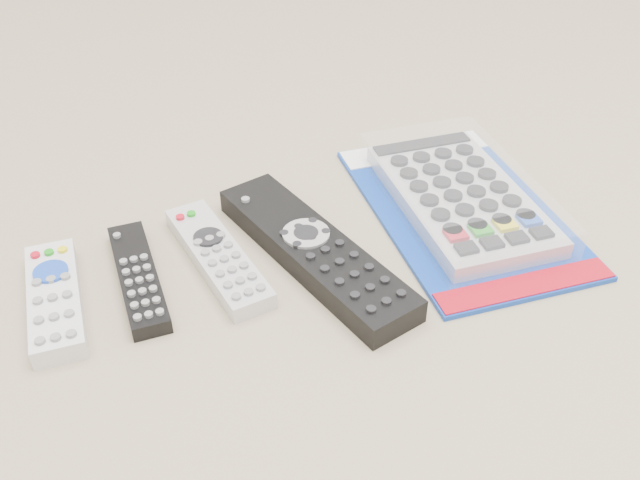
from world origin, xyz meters
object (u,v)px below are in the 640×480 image
remote_large_black (315,251)px  jumbo_remote_packaged (461,196)px  remote_small_grey (55,299)px  remote_slim_black (138,277)px  remote_silver_dvd (218,256)px

remote_large_black → jumbo_remote_packaged: bearing=-6.5°
remote_small_grey → remote_slim_black: remote_small_grey is taller
remote_silver_dvd → remote_large_black: remote_large_black is taller
remote_slim_black → jumbo_remote_packaged: (0.35, -0.05, 0.01)m
remote_small_grey → remote_slim_black: 0.08m
remote_small_grey → remote_silver_dvd: remote_small_grey is taller
remote_large_black → remote_small_grey: bearing=159.4°
remote_small_grey → remote_silver_dvd: bearing=4.6°
remote_silver_dvd → jumbo_remote_packaged: 0.27m
remote_small_grey → remote_large_black: bearing=-3.6°
remote_small_grey → remote_large_black: size_ratio=0.59×
remote_small_grey → jumbo_remote_packaged: size_ratio=0.47×
remote_small_grey → remote_slim_black: bearing=6.2°
remote_large_black → remote_silver_dvd: bearing=145.9°
remote_large_black → remote_slim_black: bearing=155.0°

